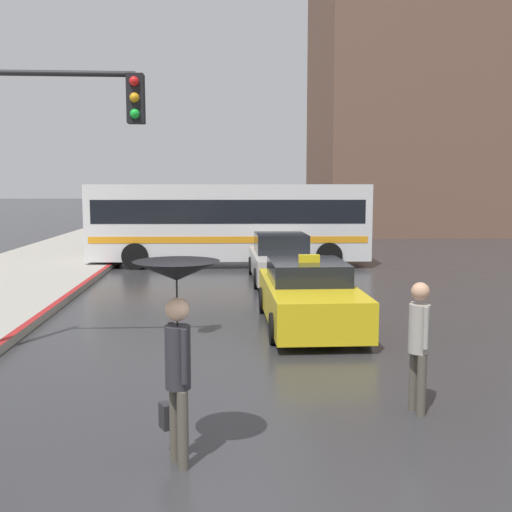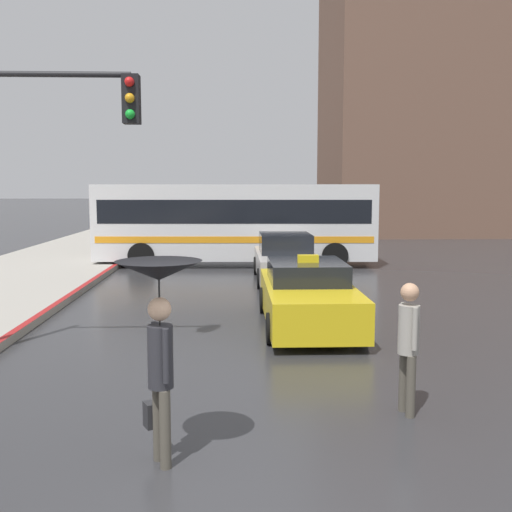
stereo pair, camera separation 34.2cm
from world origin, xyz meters
name	(u,v)px [view 1 (the left image)]	position (x,y,z in m)	size (l,w,h in m)	color
taxi	(308,296)	(1.52, 7.57, 0.65)	(1.91, 4.59, 1.53)	gold
sedan_red	(281,259)	(1.58, 13.81, 0.67)	(1.91, 4.65, 1.48)	#B7B2AD
city_bus	(229,220)	(0.02, 17.77, 1.70)	(10.46, 2.96, 3.05)	silver
pedestrian_with_umbrella	(177,309)	(-0.83, 1.22, 1.70)	(0.90, 0.90, 2.20)	#4C473D
pedestrian_man	(419,337)	(2.21, 2.53, 1.02)	(0.31, 0.43, 1.74)	#4C473D
traffic_light	(33,151)	(-3.45, 5.31, 3.56)	(3.24, 0.38, 5.11)	black
building_tower_near	(412,54)	(11.97, 33.55, 11.35)	(11.93, 10.12, 22.70)	brown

